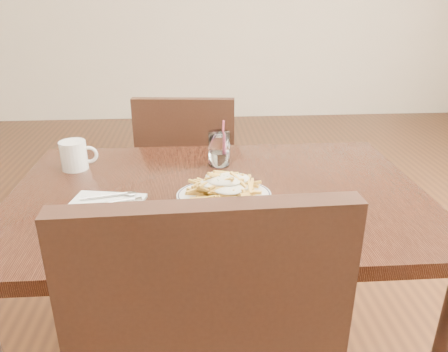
{
  "coord_description": "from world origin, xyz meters",
  "views": [
    {
      "loc": [
        -0.06,
        -1.15,
        1.29
      ],
      "look_at": [
        0.01,
        -0.06,
        0.82
      ],
      "focal_mm": 35.0,
      "sensor_mm": 36.0,
      "label": 1
    }
  ],
  "objects": [
    {
      "name": "coffee_mug",
      "position": [
        -0.45,
        0.2,
        0.8
      ],
      "size": [
        0.12,
        0.08,
        0.09
      ],
      "color": "white",
      "rests_on": "table"
    },
    {
      "name": "loaded_fries",
      "position": [
        0.01,
        -0.06,
        0.8
      ],
      "size": [
        0.23,
        0.21,
        0.06
      ],
      "color": "gold",
      "rests_on": "fries_plate"
    },
    {
      "name": "cutlery",
      "position": [
        -0.31,
        -0.06,
        0.76
      ],
      "size": [
        0.18,
        0.1,
        0.01
      ],
      "color": "silver",
      "rests_on": "napkin"
    },
    {
      "name": "chair_far",
      "position": [
        -0.1,
        0.67,
        0.51
      ],
      "size": [
        0.45,
        0.45,
        0.89
      ],
      "color": "black",
      "rests_on": "ground"
    },
    {
      "name": "napkin",
      "position": [
        -0.31,
        -0.07,
        0.75
      ],
      "size": [
        0.21,
        0.16,
        0.01
      ],
      "primitive_type": "cube",
      "rotation": [
        0.0,
        0.0,
        -0.18
      ],
      "color": "silver",
      "rests_on": "table"
    },
    {
      "name": "fries_plate",
      "position": [
        0.01,
        -0.06,
        0.76
      ],
      "size": [
        0.28,
        0.24,
        0.02
      ],
      "color": "white",
      "rests_on": "table"
    },
    {
      "name": "table",
      "position": [
        0.0,
        0.0,
        0.67
      ],
      "size": [
        1.2,
        0.8,
        0.75
      ],
      "color": "black",
      "rests_on": "ground"
    },
    {
      "name": "water_glass",
      "position": [
        0.02,
        0.2,
        0.8
      ],
      "size": [
        0.07,
        0.07,
        0.15
      ],
      "color": "white",
      "rests_on": "table"
    }
  ]
}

